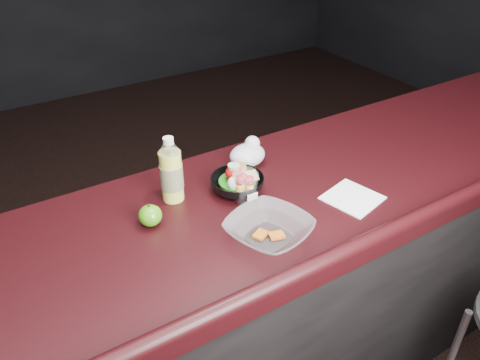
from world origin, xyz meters
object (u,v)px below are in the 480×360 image
lemonade_bottle (171,174)px  takeout_bowl (269,230)px  fruit_cup (245,185)px  green_apple (150,215)px  snack_bowl (237,183)px

lemonade_bottle → takeout_bowl: 0.36m
lemonade_bottle → fruit_cup: 0.24m
green_apple → fruit_cup: bearing=-9.0°
takeout_bowl → lemonade_bottle: bearing=115.0°
takeout_bowl → fruit_cup: bearing=78.4°
lemonade_bottle → snack_bowl: 0.22m
takeout_bowl → green_apple: bearing=138.2°
lemonade_bottle → green_apple: 0.16m
fruit_cup → takeout_bowl: (-0.04, -0.19, -0.03)m
lemonade_bottle → takeout_bowl: lemonade_bottle is taller
lemonade_bottle → green_apple: size_ratio=3.01×
green_apple → takeout_bowl: bearing=-41.8°
snack_bowl → takeout_bowl: snack_bowl is taller
lemonade_bottle → snack_bowl: lemonade_bottle is taller
snack_bowl → lemonade_bottle: bearing=159.3°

